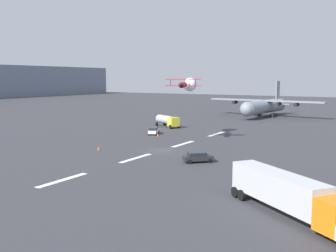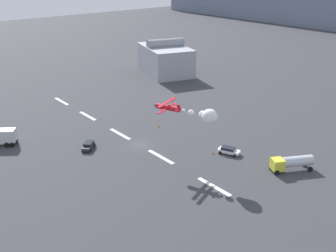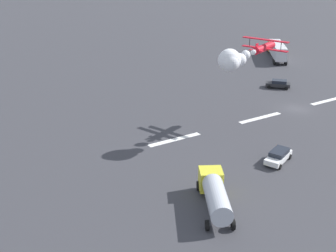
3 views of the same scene
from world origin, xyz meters
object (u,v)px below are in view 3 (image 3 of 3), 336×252
(fuel_tanker_truck, at_px, (215,193))
(semi_truck_orange, at_px, (277,49))
(followme_car_yellow, at_px, (278,84))
(stunt_biplane_red, at_px, (238,58))
(traffic_cone_far, at_px, (276,147))
(airport_staff_sedan, at_px, (279,156))

(fuel_tanker_truck, bearing_deg, semi_truck_orange, -139.66)
(fuel_tanker_truck, relative_size, followme_car_yellow, 1.92)
(semi_truck_orange, relative_size, fuel_tanker_truck, 1.68)
(stunt_biplane_red, bearing_deg, followme_car_yellow, -148.72)
(stunt_biplane_red, height_order, traffic_cone_far, stunt_biplane_red)
(semi_truck_orange, distance_m, traffic_cone_far, 50.80)
(semi_truck_orange, distance_m, followme_car_yellow, 23.73)
(fuel_tanker_truck, distance_m, airport_staff_sedan, 13.28)
(fuel_tanker_truck, bearing_deg, followme_car_yellow, -143.05)
(stunt_biplane_red, relative_size, traffic_cone_far, 17.64)
(followme_car_yellow, distance_m, airport_staff_sedan, 30.41)
(semi_truck_orange, bearing_deg, traffic_cone_far, 45.61)
(semi_truck_orange, xyz_separation_m, traffic_cone_far, (35.52, 36.28, -1.76))
(stunt_biplane_red, distance_m, semi_truck_orange, 49.18)
(followme_car_yellow, relative_size, traffic_cone_far, 5.88)
(stunt_biplane_red, xyz_separation_m, fuel_tanker_truck, (12.57, 12.56, -9.33))
(semi_truck_orange, distance_m, airport_staff_sedan, 54.12)
(stunt_biplane_red, xyz_separation_m, traffic_cone_far, (-2.26, 6.08, -10.69))
(stunt_biplane_red, xyz_separation_m, airport_staff_sedan, (-0.07, 8.60, -10.25))
(stunt_biplane_red, distance_m, airport_staff_sedan, 13.38)
(traffic_cone_far, bearing_deg, fuel_tanker_truck, 23.59)
(followme_car_yellow, xyz_separation_m, airport_staff_sedan, (21.37, 21.62, 0.00))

